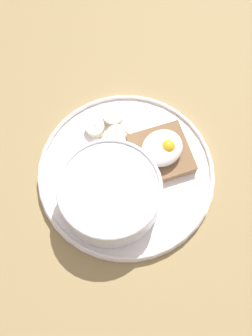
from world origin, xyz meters
TOP-DOWN VIEW (x-y plane):
  - ground_plane at (0.00, 0.00)cm, footprint 120.00×120.00cm
  - plate at (0.00, 0.00)cm, footprint 25.93×25.93cm
  - oatmeal_bowl at (4.34, 1.80)cm, footprint 14.29×14.29cm
  - toast_slice at (-5.70, 1.18)cm, footprint 10.71×10.71cm
  - poached_egg at (-5.74, 1.23)cm, footprint 6.19×5.49cm
  - banana_slice_front at (-2.61, -5.25)cm, footprint 4.27×4.24cm
  - banana_slice_left at (-0.88, -8.39)cm, footprint 4.00×3.99cm
  - banana_slice_back at (-4.11, -8.11)cm, footprint 4.21×4.21cm
  - banana_slice_right at (-5.42, -4.70)cm, footprint 4.69×4.70cm

SIDE VIEW (x-z plane):
  - ground_plane at x=0.00cm, z-range 0.00..2.00cm
  - plate at x=0.00cm, z-range 2.00..3.60cm
  - banana_slice_back at x=-4.11cm, z-range 2.97..4.32cm
  - banana_slice_front at x=-2.61cm, z-range 2.97..4.34cm
  - banana_slice_left at x=-0.88cm, z-range 2.97..4.34cm
  - banana_slice_right at x=-5.42cm, z-range 2.95..4.46cm
  - toast_slice at x=-5.70cm, z-range 3.09..4.70cm
  - poached_egg at x=-5.74cm, z-range 4.41..7.52cm
  - oatmeal_bowl at x=4.34cm, z-range 3.11..8.86cm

